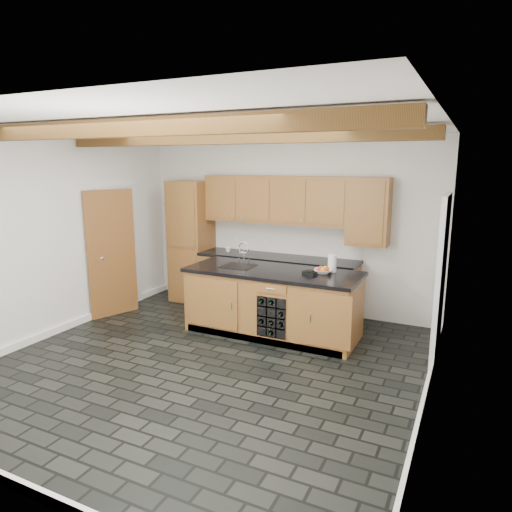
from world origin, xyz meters
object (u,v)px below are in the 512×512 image
(island, at_px, (273,302))
(paper_towel, at_px, (332,263))
(fruit_bowl, at_px, (323,271))
(kitchen_scale, at_px, (309,272))

(island, bearing_deg, paper_towel, 20.24)
(island, height_order, fruit_bowl, fruit_bowl)
(kitchen_scale, xyz_separation_m, fruit_bowl, (0.15, 0.13, 0.00))
(kitchen_scale, bearing_deg, paper_towel, 62.37)
(island, xyz_separation_m, fruit_bowl, (0.68, 0.13, 0.50))
(island, xyz_separation_m, paper_towel, (0.76, 0.28, 0.58))
(island, distance_m, kitchen_scale, 0.73)
(island, distance_m, fruit_bowl, 0.85)
(paper_towel, bearing_deg, kitchen_scale, -129.45)
(kitchen_scale, bearing_deg, island, -167.82)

